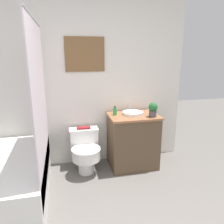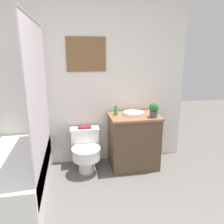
{
  "view_description": "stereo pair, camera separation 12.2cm",
  "coord_description": "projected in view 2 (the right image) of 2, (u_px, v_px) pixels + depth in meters",
  "views": [
    {
      "loc": [
        -0.22,
        -0.89,
        1.65
      ],
      "look_at": [
        0.4,
        1.8,
        0.9
      ],
      "focal_mm": 35.0,
      "sensor_mm": 36.0,
      "label": 1
    },
    {
      "loc": [
        -0.1,
        -0.92,
        1.65
      ],
      "look_at": [
        0.4,
        1.8,
        0.9
      ],
      "focal_mm": 35.0,
      "sensor_mm": 36.0,
      "label": 2
    }
  ],
  "objects": [
    {
      "name": "sink",
      "position": [
        134.0,
        113.0,
        3.12
      ],
      "size": [
        0.3,
        0.33,
        0.13
      ],
      "color": "white",
      "rests_on": "vanity"
    },
    {
      "name": "toilet",
      "position": [
        86.0,
        149.0,
        3.11
      ],
      "size": [
        0.42,
        0.54,
        0.59
      ],
      "color": "white",
      "rests_on": "ground_plane"
    },
    {
      "name": "book_on_tank",
      "position": [
        84.0,
        127.0,
        3.17
      ],
      "size": [
        0.19,
        0.09,
        0.02
      ],
      "color": "maroon",
      "rests_on": "toilet"
    },
    {
      "name": "vanity",
      "position": [
        133.0,
        141.0,
        3.21
      ],
      "size": [
        0.7,
        0.54,
        0.79
      ],
      "color": "brown",
      "rests_on": "ground_plane"
    },
    {
      "name": "wall_back",
      "position": [
        79.0,
        81.0,
        3.14
      ],
      "size": [
        3.22,
        0.07,
        2.5
      ],
      "color": "white",
      "rests_on": "ground_plane"
    },
    {
      "name": "potted_plant",
      "position": [
        154.0,
        110.0,
        2.97
      ],
      "size": [
        0.12,
        0.12,
        0.2
      ],
      "color": "#4C4C51",
      "rests_on": "vanity"
    },
    {
      "name": "shower_area",
      "position": [
        18.0,
        173.0,
        2.53
      ],
      "size": [
        0.67,
        1.48,
        1.98
      ],
      "color": "white",
      "rests_on": "ground_plane"
    },
    {
      "name": "soap_bottle",
      "position": [
        116.0,
        111.0,
        3.09
      ],
      "size": [
        0.06,
        0.06,
        0.13
      ],
      "color": "green",
      "rests_on": "vanity"
    }
  ]
}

